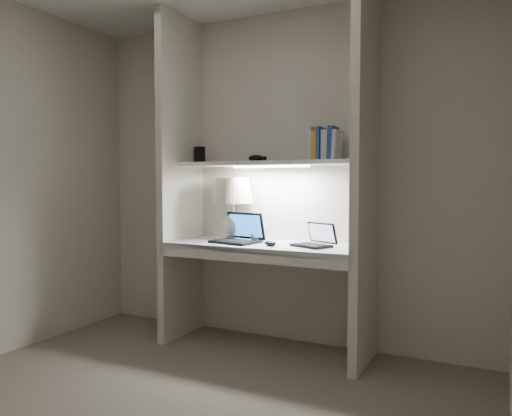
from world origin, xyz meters
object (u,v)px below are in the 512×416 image
Objects in this scene: table_lamp at (233,198)px; laptop_netbook at (315,241)px; speaker at (259,232)px; book_row at (323,145)px; laptop_main at (239,236)px.

laptop_netbook is at bearing -8.89° from table_lamp.
speaker is 0.80m from book_row.
table_lamp is at bearing -164.43° from laptop_netbook.
table_lamp is at bearing 142.54° from laptop_main.
laptop_netbook is (0.72, -0.11, -0.28)m from table_lamp.
table_lamp is 0.35m from speaker.
laptop_netbook is at bearing 13.71° from laptop_main.
table_lamp is 2.02× the size of book_row.
laptop_main is 1.55× the size of book_row.
laptop_main is at bearing -151.85° from laptop_netbook.
book_row reaches higher than laptop_netbook.
laptop_netbook is at bearing -97.26° from book_row.
laptop_main is 0.58m from laptop_netbook.
laptop_main is 2.56× the size of speaker.
speaker is at bearing 60.26° from laptop_main.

